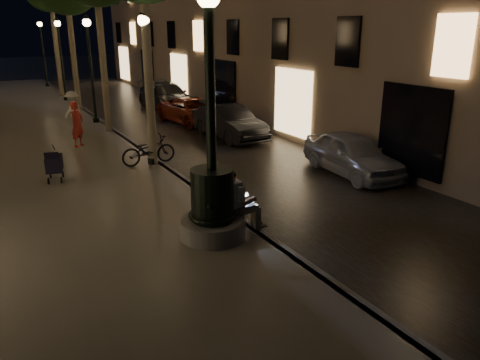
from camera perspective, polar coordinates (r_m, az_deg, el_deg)
ground at (r=22.29m, az=-15.75°, el=5.93°), size 120.00×120.00×0.00m
cobble_lane at (r=23.13m, az=-8.50°, el=6.87°), size 6.00×45.00×0.02m
promenade at (r=21.73m, az=-26.06°, el=4.73°), size 8.00×45.00×0.20m
curb_strip at (r=22.27m, az=-15.77°, el=6.18°), size 0.25×45.00×0.20m
fountain_lamppost at (r=9.72m, az=-3.41°, el=-1.45°), size 1.40×1.40×5.21m
seated_man_laptop at (r=10.08m, az=-0.24°, el=-2.36°), size 1.04×0.35×1.41m
lamp_curb_a at (r=15.05m, az=-11.33°, el=13.14°), size 0.36×0.36×4.81m
lamp_curb_b at (r=22.78m, az=-17.84°, el=14.24°), size 0.36×0.36×4.81m
lamp_curb_c at (r=30.64m, az=-21.06°, el=14.72°), size 0.36×0.36×4.81m
lamp_curb_d at (r=38.57m, az=-22.96°, el=14.98°), size 0.36×0.36×4.81m
stroller at (r=14.49m, az=-21.72°, el=1.87°), size 0.58×1.03×1.04m
car_front at (r=15.15m, az=13.52°, el=3.09°), size 1.91×3.98×1.31m
car_second at (r=19.58m, az=-1.34°, el=7.04°), size 1.62×4.23×1.37m
car_third at (r=22.87m, az=-5.69°, el=8.38°), size 2.44×4.57×1.22m
car_rear at (r=27.17m, az=-8.98°, el=10.07°), size 2.08×5.07×1.47m
pedestrian_red at (r=18.42m, az=-19.22°, el=6.43°), size 0.72×0.71×1.67m
pedestrian_white at (r=22.02m, az=-19.73°, el=8.09°), size 1.15×1.17×1.62m
bicycle at (r=15.44m, az=-11.09°, el=3.60°), size 1.82×0.69×0.94m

